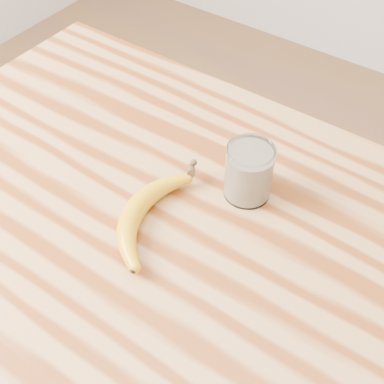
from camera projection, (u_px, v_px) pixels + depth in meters
The scene contains 3 objects.
table at pixel (187, 306), 0.87m from camera, with size 1.20×0.80×0.90m.
smoothie_glass at pixel (249, 172), 0.83m from camera, with size 0.08×0.08×0.09m.
banana at pixel (134, 210), 0.82m from camera, with size 0.10×0.28×0.03m, color #D2940C, non-canonical shape.
Camera 1 is at (0.27, -0.37, 1.54)m, focal length 50.00 mm.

